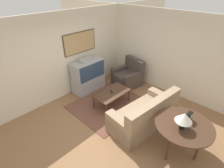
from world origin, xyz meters
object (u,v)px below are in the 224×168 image
object	(u,v)px
tv	(88,76)
coffee_table	(112,94)
armchair	(128,76)
console_table	(184,127)
couch	(144,115)
mantel_clock	(189,117)
table_lamp	(184,118)

from	to	relation	value
tv	coffee_table	world-z (taller)	tv
armchair	console_table	xyz separation A→B (m)	(-1.54, -2.78, 0.41)
couch	console_table	world-z (taller)	couch
coffee_table	mantel_clock	xyz separation A→B (m)	(0.00, -2.31, 0.47)
armchair	mantel_clock	distance (m)	3.15
table_lamp	mantel_clock	xyz separation A→B (m)	(0.32, -0.00, -0.18)
armchair	console_table	bearing A→B (deg)	-17.89
tv	couch	distance (m)	2.48
tv	couch	size ratio (longest dim) A/B	0.62
tv	couch	xyz separation A→B (m)	(-0.13, -2.46, -0.23)
mantel_clock	armchair	bearing A→B (deg)	63.95
coffee_table	console_table	xyz separation A→B (m)	(-0.18, -2.31, 0.31)
couch	mantel_clock	bearing A→B (deg)	98.71
couch	tv	bearing A→B (deg)	-87.48
couch	mantel_clock	world-z (taller)	mantel_clock
armchair	couch	bearing A→B (deg)	-28.23
console_table	armchair	bearing A→B (deg)	61.00
couch	console_table	distance (m)	1.13
mantel_clock	tv	bearing A→B (deg)	88.82
coffee_table	console_table	distance (m)	2.33
tv	armchair	size ratio (longest dim) A/B	1.15
tv	mantel_clock	bearing A→B (deg)	-91.18
coffee_table	console_table	bearing A→B (deg)	-94.36
console_table	mantel_clock	world-z (taller)	mantel_clock
tv	mantel_clock	distance (m)	3.53
armchair	mantel_clock	size ratio (longest dim) A/B	5.15
couch	table_lamp	xyz separation A→B (m)	(-0.26, -1.05, 0.74)
console_table	table_lamp	world-z (taller)	table_lamp
coffee_table	mantel_clock	size ratio (longest dim) A/B	5.54
table_lamp	mantel_clock	bearing A→B (deg)	-0.17
armchair	mantel_clock	xyz separation A→B (m)	(-1.36, -2.78, 0.58)
armchair	table_lamp	bearing A→B (deg)	-20.07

